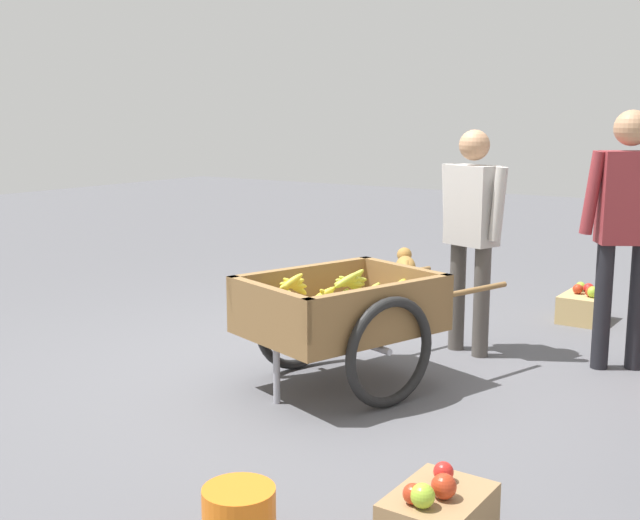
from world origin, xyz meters
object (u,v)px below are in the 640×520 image
at_px(bystander_person, 626,216).
at_px(fruit_cart, 342,316).
at_px(vendor_person, 472,223).
at_px(apple_crate, 584,306).
at_px(dog, 405,266).
at_px(mixed_fruit_crate, 438,518).

bearing_deg(bystander_person, fruit_cart, -44.68).
relative_size(vendor_person, bystander_person, 0.92).
height_order(vendor_person, apple_crate, vendor_person).
height_order(vendor_person, dog, vendor_person).
bearing_deg(mixed_fruit_crate, apple_crate, -171.73).
height_order(fruit_cart, bystander_person, bystander_person).
height_order(mixed_fruit_crate, bystander_person, bystander_person).
relative_size(mixed_fruit_crate, bystander_person, 0.26).
bearing_deg(apple_crate, vendor_person, -17.60).
distance_m(fruit_cart, dog, 2.62).
xyz_separation_m(vendor_person, mixed_fruit_crate, (2.43, 0.96, -0.79)).
xyz_separation_m(fruit_cart, mixed_fruit_crate, (1.35, 1.31, -0.32)).
distance_m(vendor_person, apple_crate, 1.59).
bearing_deg(mixed_fruit_crate, bystander_person, -179.72).
relative_size(vendor_person, mixed_fruit_crate, 3.49).
relative_size(dog, mixed_fruit_crate, 1.35).
height_order(fruit_cart, vendor_person, vendor_person).
height_order(fruit_cart, mixed_fruit_crate, fruit_cart).
height_order(dog, mixed_fruit_crate, dog).
bearing_deg(dog, vendor_person, 42.01).
height_order(fruit_cart, apple_crate, fruit_cart).
distance_m(fruit_cart, mixed_fruit_crate, 1.90).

